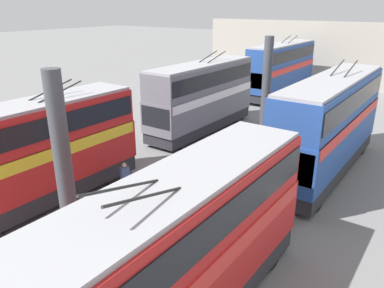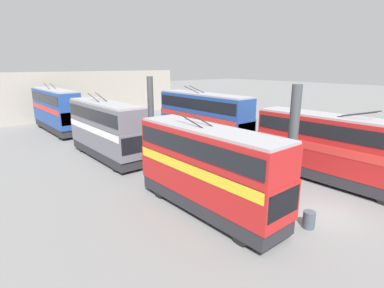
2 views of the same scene
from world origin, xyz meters
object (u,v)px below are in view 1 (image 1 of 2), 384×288
at_px(bus_right_near, 39,147).
at_px(bus_right_far, 282,66).
at_px(bus_left_near, 175,251).
at_px(person_by_left_row, 165,237).
at_px(person_aisle_midway, 185,183).
at_px(bus_right_mid, 202,94).
at_px(bus_left_far, 330,120).
at_px(person_by_right_row, 125,178).

distance_m(bus_right_near, bus_right_far, 27.13).
distance_m(bus_left_near, person_by_left_row, 3.81).
relative_size(bus_right_near, person_aisle_midway, 6.03).
height_order(bus_left_near, bus_right_mid, bus_right_mid).
xyz_separation_m(bus_left_near, bus_right_mid, (15.27, 9.59, 0.14)).
height_order(bus_right_near, person_by_left_row, bus_right_near).
xyz_separation_m(bus_left_far, person_aisle_midway, (-7.02, 4.40, -2.16)).
xyz_separation_m(bus_left_near, person_aisle_midway, (6.25, 4.40, -1.84)).
height_order(bus_right_far, person_by_right_row, bus_right_far).
xyz_separation_m(person_by_left_row, person_by_right_row, (2.62, 4.70, 0.02)).
distance_m(bus_right_near, person_by_left_row, 7.47).
distance_m(bus_left_far, person_by_right_row, 11.09).
bearing_deg(bus_left_far, bus_right_far, 30.72).
bearing_deg(person_by_right_row, bus_right_near, 63.77).
height_order(bus_right_near, bus_right_mid, bus_right_mid).
relative_size(bus_left_near, person_aisle_midway, 6.86).
xyz_separation_m(bus_left_far, person_by_right_row, (-8.29, 7.06, -2.12)).
relative_size(bus_left_far, person_by_right_row, 6.86).
distance_m(bus_left_near, bus_right_near, 9.85).
xyz_separation_m(bus_left_near, bus_right_near, (2.28, 9.59, 0.07)).
bearing_deg(person_by_right_row, bus_right_far, -67.25).
height_order(person_by_left_row, person_by_right_row, person_by_right_row).
bearing_deg(person_aisle_midway, bus_left_far, -99.19).
bearing_deg(bus_right_mid, person_aisle_midway, -150.08).
height_order(bus_left_near, bus_right_far, bus_right_far).
relative_size(bus_right_mid, bus_right_far, 0.90).
xyz_separation_m(bus_right_near, person_by_left_row, (0.09, -7.23, -1.90)).
distance_m(bus_left_far, person_by_left_row, 11.36).
distance_m(bus_left_near, bus_right_far, 30.93).
height_order(bus_right_mid, bus_right_far, bus_right_far).
relative_size(bus_right_far, person_by_left_row, 6.91).
bearing_deg(bus_left_near, person_by_right_row, 54.78).
relative_size(bus_right_mid, person_aisle_midway, 6.36).
distance_m(bus_right_near, person_aisle_midway, 6.81).
relative_size(bus_left_near, bus_right_near, 1.14).
bearing_deg(bus_right_far, bus_left_far, -149.28).
distance_m(bus_right_near, bus_right_mid, 12.99).
bearing_deg(bus_right_mid, person_by_left_row, -150.74).
height_order(bus_left_near, bus_right_near, bus_right_near).
bearing_deg(bus_right_mid, bus_right_far, 0.00).
bearing_deg(person_by_right_row, person_by_left_row, 167.72).
height_order(bus_right_near, person_by_right_row, bus_right_near).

